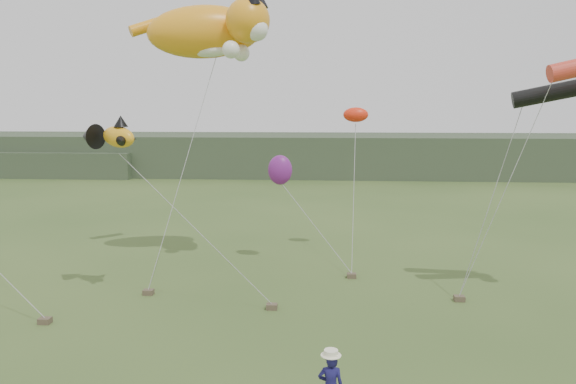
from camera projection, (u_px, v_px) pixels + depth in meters
The scene contains 6 objects.
ground at pixel (272, 376), 14.31m from camera, with size 120.00×120.00×0.00m, color #385123.
headland at pixel (285, 155), 58.32m from camera, with size 90.00×13.00×4.00m.
sandbag_anchors at pixel (261, 297), 19.94m from camera, with size 13.96×5.85×0.19m.
cat_kite at pixel (214, 30), 22.39m from camera, with size 6.13×3.47×2.61m.
fish_kite at pixel (108, 136), 18.99m from camera, with size 2.39×1.57×1.15m.
misc_kites at pixel (307, 150), 24.32m from camera, with size 4.33×2.35×3.28m.
Camera 1 is at (1.37, -13.39, 6.78)m, focal length 35.00 mm.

